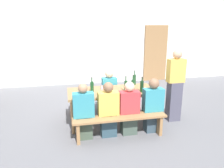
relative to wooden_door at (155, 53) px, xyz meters
name	(u,v)px	position (x,y,z in m)	size (l,w,h in m)	color
ground_plane	(112,122)	(-2.44, -3.39, -1.05)	(24.00, 24.00, 0.00)	slate
back_wall	(91,40)	(-2.44, 0.14, 0.55)	(14.00, 0.20, 3.20)	silver
wooden_door	(155,53)	(0.00, 0.00, 0.00)	(0.90, 0.06, 2.10)	#9E7247
tasting_table	(112,94)	(-2.44, -3.39, -0.38)	(1.93, 0.87, 0.75)	#9E7247
bench_near	(120,121)	(-2.44, -4.12, -0.70)	(1.83, 0.30, 0.45)	#9E7247
bench_far	(106,97)	(-2.44, -2.65, -0.70)	(1.83, 0.30, 0.45)	#9E7247
wine_bottle_0	(92,87)	(-2.88, -3.47, -0.17)	(0.07, 0.07, 0.34)	#194723
wine_bottle_1	(142,86)	(-1.83, -3.63, -0.17)	(0.08, 0.08, 0.34)	#143319
wine_bottle_2	(135,79)	(-1.80, -3.02, -0.17)	(0.07, 0.07, 0.35)	#234C2D
wine_bottle_3	(133,84)	(-1.96, -3.41, -0.18)	(0.07, 0.07, 0.33)	#194723
wine_bottle_4	(126,86)	(-2.17, -3.54, -0.17)	(0.06, 0.06, 0.35)	#194723
wine_glass_0	(126,90)	(-2.21, -3.72, -0.19)	(0.08, 0.08, 0.15)	silver
wine_glass_1	(110,85)	(-2.48, -3.35, -0.18)	(0.07, 0.07, 0.16)	silver
wine_glass_2	(102,87)	(-2.67, -3.46, -0.18)	(0.08, 0.08, 0.17)	silver
wine_glass_3	(128,83)	(-2.03, -3.29, -0.18)	(0.07, 0.07, 0.17)	silver
seated_guest_near_0	(84,113)	(-3.12, -3.97, -0.53)	(0.40, 0.24, 1.11)	#435343
seated_guest_near_1	(108,111)	(-2.63, -3.97, -0.53)	(0.40, 0.24, 1.11)	#2F4A57
seated_guest_near_2	(129,110)	(-2.21, -3.97, -0.54)	(0.40, 0.24, 1.09)	#415247
seated_guest_near_3	(153,107)	(-1.71, -3.97, -0.51)	(0.41, 0.24, 1.13)	#354956
seated_guest_far_0	(109,92)	(-2.38, -2.80, -0.52)	(0.36, 0.24, 1.10)	navy
standing_host	(175,87)	(-1.02, -3.56, -0.25)	(0.38, 0.24, 1.64)	#4D4B5D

